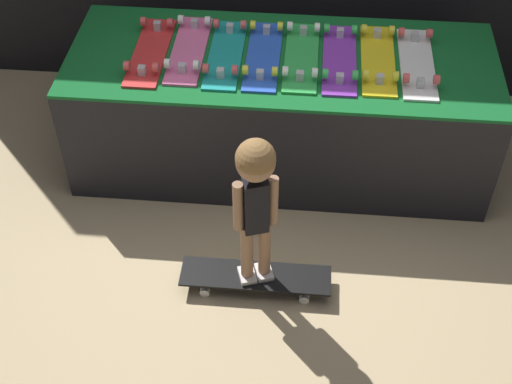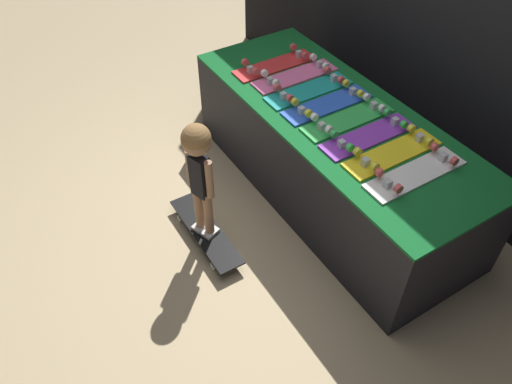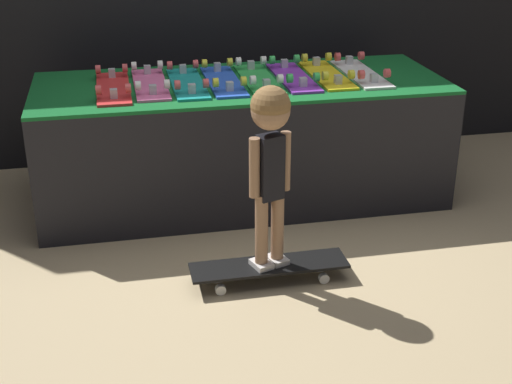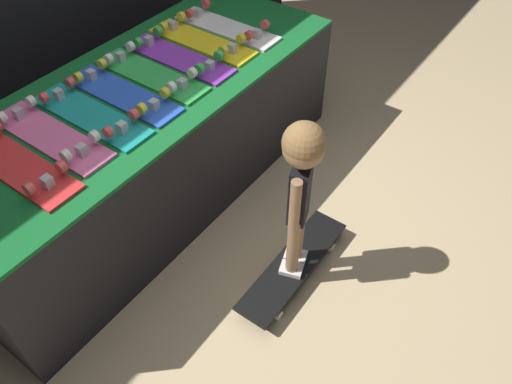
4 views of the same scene
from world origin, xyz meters
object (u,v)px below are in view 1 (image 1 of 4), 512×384
object	(u,v)px
skateboard_teal_on_rack	(226,53)
skateboard_purple_on_rack	(340,58)
skateboard_on_floor	(256,277)
skateboard_green_on_rack	(302,56)
skateboard_pink_on_rack	(189,48)
skateboard_yellow_on_rack	(378,59)
skateboard_white_on_rack	(417,62)
skateboard_red_on_rack	(150,51)
child	(256,188)
skateboard_blue_on_rack	(263,54)

from	to	relation	value
skateboard_teal_on_rack	skateboard_purple_on_rack	world-z (taller)	same
skateboard_on_floor	skateboard_teal_on_rack	bearing A→B (deg)	104.24
skateboard_green_on_rack	skateboard_purple_on_rack	bearing A→B (deg)	-1.08
skateboard_pink_on_rack	skateboard_teal_on_rack	world-z (taller)	same
skateboard_on_floor	skateboard_yellow_on_rack	bearing A→B (deg)	60.73
skateboard_purple_on_rack	skateboard_white_on_rack	bearing A→B (deg)	-0.33
skateboard_red_on_rack	child	xyz separation A→B (m)	(0.69, -1.02, -0.03)
skateboard_yellow_on_rack	skateboard_on_floor	distance (m)	1.40
skateboard_white_on_rack	skateboard_yellow_on_rack	bearing A→B (deg)	175.89
skateboard_teal_on_rack	skateboard_green_on_rack	bearing A→B (deg)	1.62
skateboard_pink_on_rack	skateboard_teal_on_rack	size ratio (longest dim) A/B	1.00
skateboard_green_on_rack	skateboard_on_floor	distance (m)	1.27
skateboard_red_on_rack	skateboard_green_on_rack	bearing A→B (deg)	1.73
skateboard_red_on_rack	skateboard_blue_on_rack	distance (m)	0.64
skateboard_purple_on_rack	skateboard_yellow_on_rack	bearing A→B (deg)	3.45
child	skateboard_teal_on_rack	bearing A→B (deg)	85.73
skateboard_teal_on_rack	child	xyz separation A→B (m)	(0.26, -1.04, -0.03)
skateboard_teal_on_rack	child	distance (m)	1.07
skateboard_red_on_rack	child	world-z (taller)	child
skateboard_pink_on_rack	skateboard_white_on_rack	distance (m)	1.28
skateboard_teal_on_rack	skateboard_green_on_rack	world-z (taller)	same
skateboard_yellow_on_rack	skateboard_white_on_rack	size ratio (longest dim) A/B	1.00
skateboard_on_floor	skateboard_pink_on_rack	bearing A→B (deg)	114.16
skateboard_purple_on_rack	skateboard_white_on_rack	size ratio (longest dim) A/B	1.00
skateboard_red_on_rack	skateboard_white_on_rack	bearing A→B (deg)	0.74
skateboard_white_on_rack	skateboard_green_on_rack	bearing A→B (deg)	179.42
skateboard_blue_on_rack	skateboard_white_on_rack	bearing A→B (deg)	0.11
skateboard_red_on_rack	skateboard_green_on_rack	size ratio (longest dim) A/B	1.00
skateboard_teal_on_rack	skateboard_blue_on_rack	xyz separation A→B (m)	(0.21, 0.00, 0.00)
skateboard_pink_on_rack	skateboard_yellow_on_rack	world-z (taller)	same
skateboard_teal_on_rack	skateboard_white_on_rack	distance (m)	1.07
skateboard_pink_on_rack	skateboard_teal_on_rack	xyz separation A→B (m)	(0.21, -0.03, 0.00)
skateboard_green_on_rack	skateboard_white_on_rack	size ratio (longest dim) A/B	1.00
skateboard_pink_on_rack	child	size ratio (longest dim) A/B	0.74
skateboard_blue_on_rack	skateboard_yellow_on_rack	world-z (taller)	same
skateboard_white_on_rack	child	xyz separation A→B (m)	(-0.81, -1.04, -0.03)
skateboard_red_on_rack	skateboard_blue_on_rack	bearing A→B (deg)	1.58
skateboard_red_on_rack	skateboard_white_on_rack	distance (m)	1.50
skateboard_purple_on_rack	child	xyz separation A→B (m)	(-0.38, -1.04, -0.03)
skateboard_teal_on_rack	skateboard_blue_on_rack	distance (m)	0.21
skateboard_teal_on_rack	child	world-z (taller)	child
skateboard_pink_on_rack	skateboard_on_floor	xyz separation A→B (m)	(0.48, -1.06, -0.69)
skateboard_on_floor	child	world-z (taller)	child
skateboard_teal_on_rack	skateboard_purple_on_rack	size ratio (longest dim) A/B	1.00
skateboard_blue_on_rack	child	xyz separation A→B (m)	(0.05, -1.04, -0.03)
skateboard_on_floor	skateboard_purple_on_rack	bearing A→B (deg)	70.07
skateboard_pink_on_rack	skateboard_yellow_on_rack	size ratio (longest dim) A/B	1.00
skateboard_yellow_on_rack	child	size ratio (longest dim) A/B	0.74
skateboard_red_on_rack	skateboard_teal_on_rack	size ratio (longest dim) A/B	1.00
skateboard_green_on_rack	child	bearing A→B (deg)	-98.94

